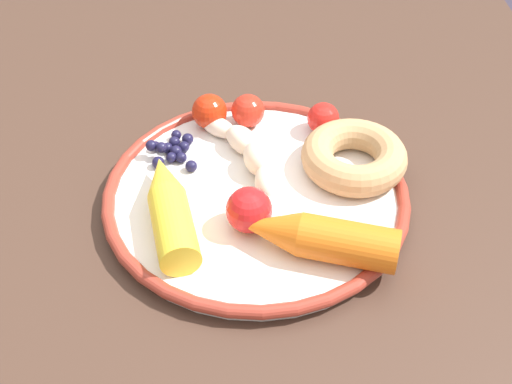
{
  "coord_description": "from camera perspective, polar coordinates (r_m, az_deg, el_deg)",
  "views": [
    {
      "loc": [
        -0.44,
        -0.03,
        1.15
      ],
      "look_at": [
        0.0,
        -0.04,
        0.74
      ],
      "focal_mm": 45.55,
      "sensor_mm": 36.0,
      "label": 1
    }
  ],
  "objects": [
    {
      "name": "tomato_extra",
      "position": [
        0.55,
        -0.62,
        -1.58
      ],
      "size": [
        0.04,
        0.04,
        0.04
      ],
      "primitive_type": "sphere",
      "color": "red",
      "rests_on": "plate"
    },
    {
      "name": "tomato_mid",
      "position": [
        0.67,
        -4.36,
        7.06
      ],
      "size": [
        0.04,
        0.04,
        0.04
      ],
      "primitive_type": "sphere",
      "color": "red",
      "rests_on": "plate"
    },
    {
      "name": "carrot_yellow",
      "position": [
        0.56,
        -7.64,
        -1.26
      ],
      "size": [
        0.14,
        0.06,
        0.03
      ],
      "color": "yellow",
      "rests_on": "plate"
    },
    {
      "name": "donut",
      "position": [
        0.62,
        8.6,
        3.08
      ],
      "size": [
        0.13,
        0.13,
        0.03
      ],
      "primitive_type": "torus",
      "rotation": [
        0.0,
        0.0,
        0.36
      ],
      "color": "tan",
      "rests_on": "plate"
    },
    {
      "name": "plate",
      "position": [
        0.6,
        0.0,
        -0.2
      ],
      "size": [
        0.28,
        0.28,
        0.02
      ],
      "color": "white",
      "rests_on": "dining_table"
    },
    {
      "name": "dining_table",
      "position": [
        0.68,
        -3.73,
        -6.7
      ],
      "size": [
        1.05,
        0.81,
        0.73
      ],
      "color": "#412B21",
      "rests_on": "ground_plane"
    },
    {
      "name": "tomato_near",
      "position": [
        0.66,
        5.92,
        6.44
      ],
      "size": [
        0.03,
        0.03,
        0.03
      ],
      "primitive_type": "sphere",
      "color": "red",
      "rests_on": "plate"
    },
    {
      "name": "carrot_orange",
      "position": [
        0.54,
        5.26,
        -3.98
      ],
      "size": [
        0.07,
        0.14,
        0.04
      ],
      "color": "orange",
      "rests_on": "plate"
    },
    {
      "name": "blueberry_pile",
      "position": [
        0.64,
        -7.36,
        3.69
      ],
      "size": [
        0.06,
        0.05,
        0.02
      ],
      "color": "#191638",
      "rests_on": "plate"
    },
    {
      "name": "tomato_far",
      "position": [
        0.67,
        -0.71,
        7.15
      ],
      "size": [
        0.03,
        0.03,
        0.03
      ],
      "primitive_type": "sphere",
      "color": "red",
      "rests_on": "plate"
    },
    {
      "name": "banana",
      "position": [
        0.61,
        -0.29,
        2.61
      ],
      "size": [
        0.17,
        0.08,
        0.03
      ],
      "color": "beige",
      "rests_on": "plate"
    }
  ]
}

